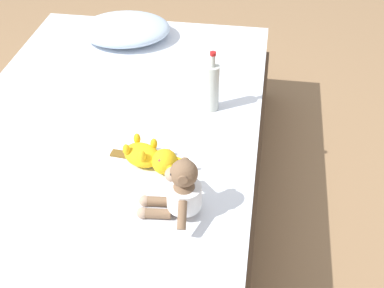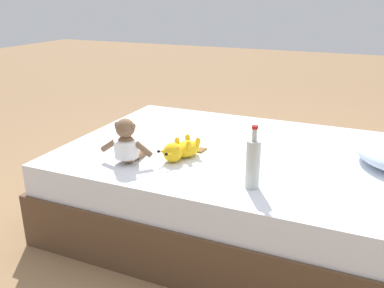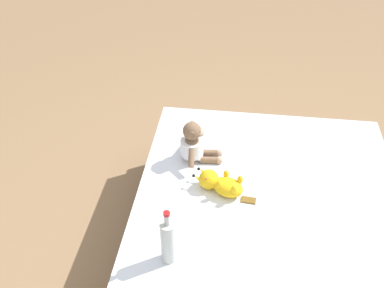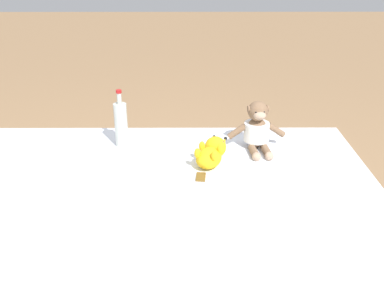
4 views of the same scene
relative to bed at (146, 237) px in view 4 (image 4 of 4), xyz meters
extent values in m
plane|color=#93704C|center=(0.00, 0.00, -0.23)|extent=(16.00, 16.00, 0.00)
cube|color=brown|center=(0.00, 0.00, -0.08)|extent=(1.33, 2.02, 0.30)
cube|color=white|center=(0.00, 0.00, 0.15)|extent=(1.29, 1.96, 0.17)
ellipsoid|color=brown|center=(0.41, -0.51, 0.31)|extent=(0.11, 0.12, 0.15)
cylinder|color=white|center=(0.41, -0.51, 0.31)|extent=(0.13, 0.13, 0.09)
sphere|color=brown|center=(0.41, -0.51, 0.42)|extent=(0.10, 0.10, 0.10)
ellipsoid|color=tan|center=(0.37, -0.52, 0.41)|extent=(0.05, 0.06, 0.04)
sphere|color=black|center=(0.37, -0.53, 0.43)|extent=(0.01, 0.01, 0.01)
sphere|color=black|center=(0.37, -0.50, 0.43)|extent=(0.01, 0.01, 0.01)
cylinder|color=brown|center=(0.41, -0.56, 0.43)|extent=(0.03, 0.01, 0.03)
cylinder|color=brown|center=(0.41, -0.47, 0.43)|extent=(0.03, 0.01, 0.03)
cylinder|color=brown|center=(0.42, -0.61, 0.32)|extent=(0.04, 0.10, 0.08)
cylinder|color=brown|center=(0.40, -0.42, 0.32)|extent=(0.04, 0.10, 0.08)
cylinder|color=brown|center=(0.32, -0.55, 0.25)|extent=(0.10, 0.05, 0.04)
cylinder|color=brown|center=(0.31, -0.49, 0.25)|extent=(0.10, 0.05, 0.04)
sphere|color=tan|center=(0.27, -0.56, 0.25)|extent=(0.04, 0.04, 0.04)
sphere|color=tan|center=(0.26, -0.50, 0.25)|extent=(0.04, 0.04, 0.04)
ellipsoid|color=yellow|center=(0.20, -0.27, 0.28)|extent=(0.18, 0.15, 0.08)
sphere|color=yellow|center=(0.30, -0.31, 0.28)|extent=(0.10, 0.10, 0.10)
cone|color=yellow|center=(0.35, -0.30, 0.29)|extent=(0.07, 0.05, 0.05)
sphere|color=black|center=(0.38, -0.31, 0.30)|extent=(0.02, 0.02, 0.02)
cone|color=yellow|center=(0.33, -0.35, 0.29)|extent=(0.07, 0.05, 0.05)
sphere|color=black|center=(0.36, -0.36, 0.30)|extent=(0.02, 0.02, 0.02)
sphere|color=red|center=(0.31, -0.28, 0.31)|extent=(0.02, 0.02, 0.02)
sphere|color=red|center=(0.29, -0.34, 0.31)|extent=(0.02, 0.02, 0.02)
ellipsoid|color=yellow|center=(0.25, -0.24, 0.31)|extent=(0.04, 0.04, 0.05)
ellipsoid|color=yellow|center=(0.22, -0.32, 0.31)|extent=(0.04, 0.04, 0.05)
ellipsoid|color=yellow|center=(0.17, -0.22, 0.31)|extent=(0.04, 0.04, 0.05)
ellipsoid|color=yellow|center=(0.15, -0.29, 0.31)|extent=(0.04, 0.04, 0.05)
cube|color=brown|center=(0.10, -0.24, 0.24)|extent=(0.07, 0.05, 0.01)
cylinder|color=#B7BCB2|center=(0.43, 0.14, 0.34)|extent=(0.06, 0.06, 0.22)
cylinder|color=#B7BCB2|center=(0.43, 0.14, 0.48)|extent=(0.02, 0.02, 0.05)
cylinder|color=red|center=(0.43, 0.14, 0.51)|extent=(0.03, 0.03, 0.01)
camera|label=1|loc=(0.64, -1.80, 1.60)|focal=49.43mm
camera|label=2|loc=(2.04, 0.56, 1.04)|focal=38.52mm
camera|label=3|loc=(0.19, 1.25, 1.76)|focal=40.70mm
camera|label=4|loc=(-1.54, -0.19, 1.16)|focal=41.23mm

